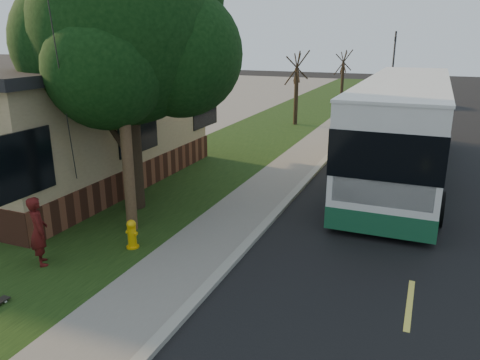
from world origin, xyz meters
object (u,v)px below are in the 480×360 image
fire_hydrant (132,234)px  skateboarder (39,231)px  dumpster (88,164)px  distant_car (402,94)px  utility_pole (120,58)px  bare_tree_far (343,76)px  transit_bus (403,125)px  traffic_signal (393,60)px  bare_tree_near (296,89)px  leafy_tree (128,35)px

fire_hydrant → skateboarder: skateboarder is taller
dumpster → distant_car: (8.88, 25.38, 0.08)m
utility_pole → distant_car: (5.02, 28.34, -3.78)m
bare_tree_far → utility_pole: bearing=-90.6°
skateboarder → distant_car: skateboarder is taller
fire_hydrant → bare_tree_far: (-0.40, 30.00, 1.57)m
utility_pole → transit_bus: utility_pole is taller
traffic_signal → skateboarder: traffic_signal is taller
bare_tree_near → traffic_signal: bearing=76.0°
leafy_tree → traffic_signal: bearing=81.5°
bare_tree_near → transit_bus: (6.54, -8.53, -0.21)m
bare_tree_far → transit_bus: bearing=-73.6°
fire_hydrant → leafy_tree: 5.65m
leafy_tree → fire_hydrant: bearing=-59.3°
fire_hydrant → transit_bus: (5.64, 9.47, 1.51)m
utility_pole → traffic_signal: utility_pole is taller
leafy_tree → bare_tree_near: size_ratio=1.81×
transit_bus → distant_car: transit_bus is taller
utility_pole → transit_bus: bearing=53.2°
leafy_tree → bare_tree_far: (1.17, 27.35, -3.16)m
skateboarder → leafy_tree: bearing=-50.6°
leafy_tree → transit_bus: (7.21, 6.82, -3.22)m
traffic_signal → distant_car: 5.34m
fire_hydrant → distant_car: 29.65m
traffic_signal → dumpster: bearing=-104.3°
fire_hydrant → utility_pole: bearing=125.4°
bare_tree_near → skateboarder: size_ratio=2.62×
leafy_tree → bare_tree_near: (0.67, 15.35, -3.02)m
fire_hydrant → leafy_tree: size_ratio=0.09×
leafy_tree → traffic_signal: (4.67, 31.35, -2.00)m
fire_hydrant → bare_tree_near: bearing=92.9°
leafy_tree → skateboarder: bearing=-88.2°
bare_tree_near → distant_car: bare_tree_near is taller
utility_pole → dumpster: utility_pole is taller
leafy_tree → bare_tree_far: size_ratio=1.94×
bare_tree_far → bare_tree_near: bearing=-92.4°
bare_tree_near → traffic_signal: size_ratio=0.78×
bare_tree_far → distant_car: 4.90m
bare_tree_near → bare_tree_far: 12.01m
skateboarder → dumpster: bearing=-22.7°
traffic_signal → distant_car: traffic_signal is taller
distant_car → utility_pole: bearing=-103.3°
leafy_tree → distant_car: 27.67m
utility_pole → dumpster: 6.21m
bare_tree_near → skateboarder: 19.58m
leafy_tree → skateboarder: leafy_tree is taller
utility_pole → fire_hydrant: bearing=-54.6°
fire_hydrant → dumpster: dumpster is taller
traffic_signal → skateboarder: (-4.54, -35.53, -2.27)m
leafy_tree → bare_tree_near: bearing=87.5°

